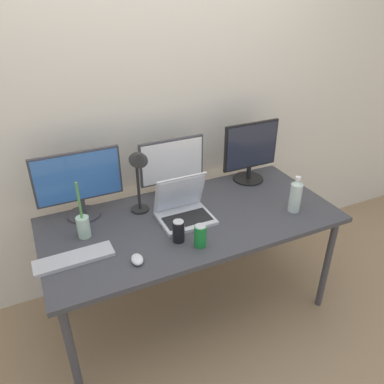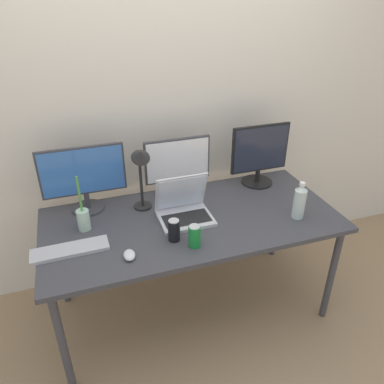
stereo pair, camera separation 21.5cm
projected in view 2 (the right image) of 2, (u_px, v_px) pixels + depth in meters
ground_plane at (192, 307)px, 2.60m from camera, size 16.00×16.00×0.00m
wall_back at (163, 100)px, 2.45m from camera, size 7.00×0.08×2.60m
work_desk at (192, 226)px, 2.27m from camera, size 1.76×0.81×0.74m
monitor_left at (83, 176)px, 2.22m from camera, size 0.50×0.20×0.41m
monitor_center at (178, 164)px, 2.40m from camera, size 0.43×0.17×0.39m
monitor_right at (260, 154)px, 2.53m from camera, size 0.41×0.21×0.42m
laptop_silver at (184, 208)px, 2.22m from camera, size 0.31×0.26×0.27m
keyboard_main at (70, 250)px, 1.96m from camera, size 0.40×0.13×0.02m
mouse_by_keyboard at (129, 255)px, 1.91m from camera, size 0.07×0.10×0.03m
water_bottle at (299, 202)px, 2.20m from camera, size 0.07×0.07×0.23m
soda_can_near_keyboard at (195, 236)px, 1.98m from camera, size 0.07×0.07×0.13m
soda_can_by_laptop at (174, 230)px, 2.02m from camera, size 0.07×0.07×0.13m
bamboo_vase at (83, 218)px, 2.11m from camera, size 0.07×0.07×0.34m
desk_lamp at (141, 167)px, 2.17m from camera, size 0.11×0.18×0.44m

